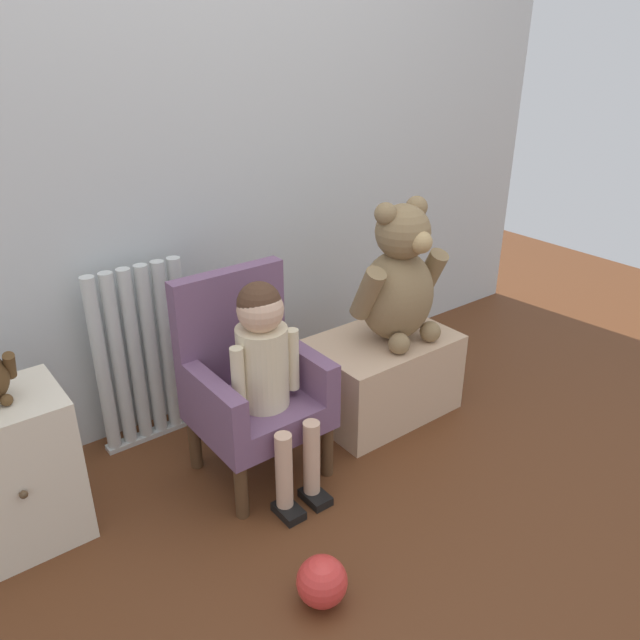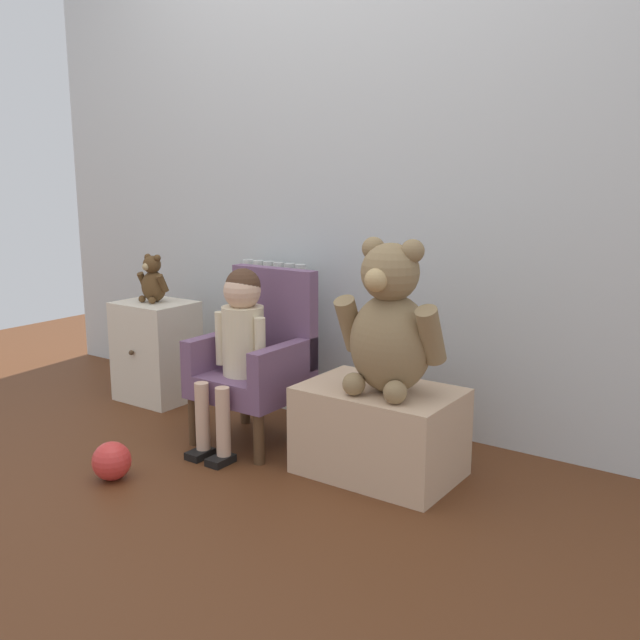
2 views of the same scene
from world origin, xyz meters
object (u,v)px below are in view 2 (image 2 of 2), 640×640
Objects in this scene: small_dresser at (157,351)px; large_teddy_bear at (390,326)px; low_bench at (379,431)px; child_armchair at (258,359)px; small_teddy_bear at (153,281)px; toy_ball at (112,461)px; radiator at (274,335)px; child_figure at (239,333)px.

large_teddy_bear is at bearing -6.91° from small_dresser.
small_dresser reaches higher than low_bench.
child_armchair reaches higher than low_bench.
toy_ball is (0.59, -0.76, -0.52)m from small_teddy_bear.
radiator is 0.95× the size of child_figure.
small_dresser is at bearing 173.09° from large_teddy_bear.
low_bench is (0.82, -0.41, -0.18)m from radiator.
large_teddy_bear is (0.65, -0.04, 0.23)m from child_armchair.
child_figure is at bearing -17.58° from small_dresser.
child_figure is 1.33× the size of large_teddy_bear.
child_armchair is at bearing -60.26° from radiator.
child_armchair is 3.08× the size of small_teddy_bear.
child_figure is at bearing -171.21° from low_bench.
low_bench is 1.44m from small_teddy_bear.
large_teddy_bear is (1.41, -0.17, 0.33)m from small_dresser.
radiator is 0.97× the size of child_armchair.
radiator is 0.44m from child_armchair.
large_teddy_bear is at bearing -3.83° from child_armchair.
child_figure is at bearing -66.18° from radiator.
low_bench is at bearing -1.94° from child_armchair.
large_teddy_bear is at bearing -26.26° from radiator.
low_bench is at bearing 38.29° from toy_ball.
large_teddy_bear reaches higher than small_dresser.
large_teddy_bear reaches higher than toy_ball.
small_dresser is 0.83m from child_figure.
toy_ball is (-0.82, -0.59, -0.50)m from large_teddy_bear.
radiator is 1.26× the size of large_teddy_bear.
small_teddy_bear reaches higher than small_dresser.
low_bench is 1.03× the size of large_teddy_bear.
radiator is at bearing 25.19° from small_teddy_bear.
low_bench is at bearing -26.30° from radiator.
toy_ball is (0.05, -1.02, -0.28)m from radiator.
small_dresser is 0.67× the size of child_figure.
radiator is 0.93m from low_bench.
low_bench is at bearing -6.28° from small_teddy_bear.
child_figure is 0.66m from large_teddy_bear.
small_teddy_bear is 1.10m from toy_ball.
small_dresser is 0.68× the size of child_armchair.
large_teddy_bear is 1.42m from small_teddy_bear.
low_bench is at bearing 8.79° from child_figure.
child_figure is 0.81m from small_teddy_bear.
child_figure reaches higher than radiator.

